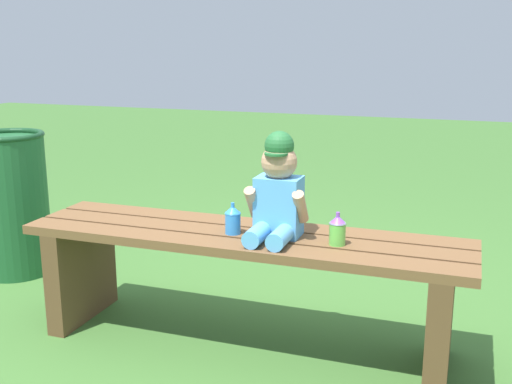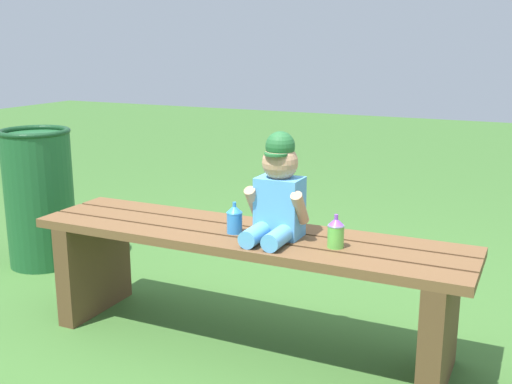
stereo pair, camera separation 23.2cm
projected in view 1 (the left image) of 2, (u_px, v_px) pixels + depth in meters
The scene contains 6 objects.
ground_plane at pixel (244, 343), 2.55m from camera, with size 16.00×16.00×0.00m, color #3D6B2D.
park_bench at pixel (243, 268), 2.47m from camera, with size 1.76×0.42×0.47m.
child_figure at pixel (277, 192), 2.34m from camera, with size 0.23×0.27×0.40m.
sippy_cup_left at pixel (233, 219), 2.41m from camera, with size 0.06×0.06×0.12m.
sippy_cup_right at pixel (337, 230), 2.27m from camera, with size 0.06×0.06×0.12m.
trash_bin at pixel (13, 203), 3.25m from camera, with size 0.37×0.37×0.75m.
Camera 1 is at (0.82, -2.18, 1.20)m, focal length 43.68 mm.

